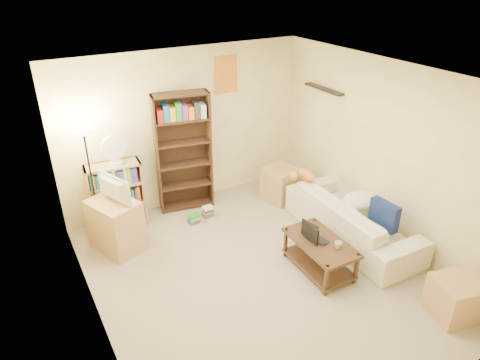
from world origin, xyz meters
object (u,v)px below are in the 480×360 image
object	(u,v)px
laptop	(318,237)
mug	(338,245)
desk_fan	(115,150)
short_bookshelf	(117,195)
side_table	(280,184)
tv_stand	(116,225)
sofa	(352,219)
television	(110,190)
end_cabinet	(458,297)
tabby_cat	(304,175)
tall_bookshelf	(183,150)
coffee_table	(320,251)
floor_lamp	(87,152)

from	to	relation	value
laptop	mug	xyz separation A→B (m)	(0.07, -0.29, 0.03)
mug	desk_fan	world-z (taller)	desk_fan
short_bookshelf	side_table	xyz separation A→B (m)	(2.55, -0.59, -0.22)
tv_stand	short_bookshelf	bearing A→B (deg)	50.48
sofa	side_table	bearing A→B (deg)	12.17
desk_fan	television	bearing A→B (deg)	-114.98
mug	end_cabinet	world-z (taller)	mug
laptop	mug	distance (m)	0.30
tabby_cat	tall_bookshelf	size ratio (longest dim) A/B	0.26
laptop	short_bookshelf	bearing A→B (deg)	25.71
coffee_table	side_table	size ratio (longest dim) A/B	1.76
sofa	side_table	size ratio (longest dim) A/B	3.85
television	desk_fan	world-z (taller)	desk_fan
sofa	tabby_cat	size ratio (longest dim) A/B	4.42
tv_stand	desk_fan	xyz separation A→B (m)	(0.25, 0.53, 0.88)
mug	floor_lamp	distance (m)	3.48
television	short_bookshelf	distance (m)	0.73
floor_lamp	tabby_cat	bearing A→B (deg)	-19.38
tv_stand	side_table	size ratio (longest dim) A/B	1.29
tall_bookshelf	tv_stand	bearing A→B (deg)	-145.02
laptop	desk_fan	xyz separation A→B (m)	(-1.90, 2.23, 0.79)
laptop	floor_lamp	bearing A→B (deg)	32.28
television	side_table	xyz separation A→B (m)	(2.74, -0.01, -0.63)
laptop	tv_stand	world-z (taller)	tv_stand
desk_fan	short_bookshelf	bearing A→B (deg)	140.14
television	floor_lamp	distance (m)	0.61
sofa	floor_lamp	xyz separation A→B (m)	(-3.13, 1.86, 1.03)
laptop	end_cabinet	world-z (taller)	end_cabinet
mug	coffee_table	bearing A→B (deg)	112.31
television	short_bookshelf	size ratio (longest dim) A/B	0.62
sofa	end_cabinet	bearing A→B (deg)	-178.39
sofa	floor_lamp	world-z (taller)	floor_lamp
tall_bookshelf	short_bookshelf	distance (m)	1.21
laptop	floor_lamp	distance (m)	3.24
coffee_table	tall_bookshelf	distance (m)	2.60
side_table	end_cabinet	bearing A→B (deg)	-86.12
tall_bookshelf	short_bookshelf	world-z (taller)	tall_bookshelf
tall_bookshelf	floor_lamp	bearing A→B (deg)	-162.64
television	floor_lamp	world-z (taller)	floor_lamp
coffee_table	laptop	xyz separation A→B (m)	(0.02, 0.08, 0.17)
sofa	short_bookshelf	xyz separation A→B (m)	(-2.80, 2.02, 0.19)
tall_bookshelf	laptop	bearing A→B (deg)	-58.52
coffee_table	television	distance (m)	2.84
laptop	mug	bearing A→B (deg)	177.86
coffee_table	television	world-z (taller)	television
laptop	end_cabinet	xyz separation A→B (m)	(0.82, -1.48, -0.22)
floor_lamp	end_cabinet	xyz separation A→B (m)	(3.10, -3.60, -1.11)
laptop	tall_bookshelf	world-z (taller)	tall_bookshelf
laptop	desk_fan	distance (m)	3.04
coffee_table	floor_lamp	distance (m)	3.33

